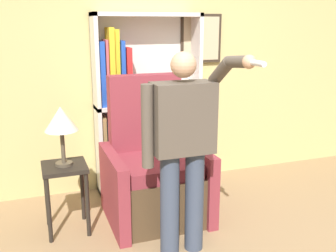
{
  "coord_description": "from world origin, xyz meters",
  "views": [
    {
      "loc": [
        -1.39,
        -2.12,
        1.8
      ],
      "look_at": [
        -0.34,
        0.83,
        0.98
      ],
      "focal_mm": 42.0,
      "sensor_mm": 36.0,
      "label": 1
    }
  ],
  "objects_px": {
    "armchair": "(154,175)",
    "table_lamp": "(61,121)",
    "bookcase": "(134,109)",
    "person_standing": "(183,142)",
    "side_table": "(65,179)"
  },
  "relations": [
    {
      "from": "person_standing",
      "to": "side_table",
      "type": "xyz_separation_m",
      "value": [
        -0.84,
        0.66,
        -0.44
      ]
    },
    {
      "from": "side_table",
      "to": "table_lamp",
      "type": "distance_m",
      "value": 0.53
    },
    {
      "from": "armchair",
      "to": "table_lamp",
      "type": "distance_m",
      "value": 1.01
    },
    {
      "from": "armchair",
      "to": "person_standing",
      "type": "height_order",
      "value": "person_standing"
    },
    {
      "from": "bookcase",
      "to": "table_lamp",
      "type": "relative_size",
      "value": 3.72
    },
    {
      "from": "person_standing",
      "to": "table_lamp",
      "type": "xyz_separation_m",
      "value": [
        -0.84,
        0.66,
        0.09
      ]
    },
    {
      "from": "bookcase",
      "to": "side_table",
      "type": "bearing_deg",
      "value": -139.63
    },
    {
      "from": "person_standing",
      "to": "side_table",
      "type": "relative_size",
      "value": 2.61
    },
    {
      "from": "bookcase",
      "to": "table_lamp",
      "type": "height_order",
      "value": "bookcase"
    },
    {
      "from": "side_table",
      "to": "person_standing",
      "type": "bearing_deg",
      "value": -38.12
    },
    {
      "from": "armchair",
      "to": "table_lamp",
      "type": "relative_size",
      "value": 2.59
    },
    {
      "from": "bookcase",
      "to": "side_table",
      "type": "xyz_separation_m",
      "value": [
        -0.81,
        -0.69,
        -0.43
      ]
    },
    {
      "from": "bookcase",
      "to": "armchair",
      "type": "height_order",
      "value": "bookcase"
    },
    {
      "from": "table_lamp",
      "to": "bookcase",
      "type": "bearing_deg",
      "value": 40.37
    },
    {
      "from": "bookcase",
      "to": "person_standing",
      "type": "height_order",
      "value": "bookcase"
    }
  ]
}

